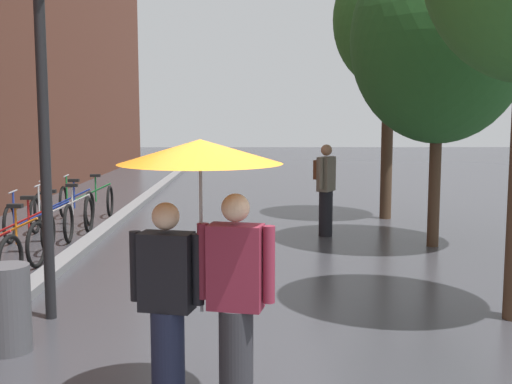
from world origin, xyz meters
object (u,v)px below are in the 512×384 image
object	(u,v)px
parked_bicycle_8	(87,200)
street_tree_1	(439,40)
parked_bicycle_4	(17,231)
pedestrian_walking_midground	(325,188)
parked_bicycle_5	(39,222)
couple_under_umbrella	(201,227)
litter_bin	(7,309)
street_lamp_post	(43,109)
parked_bicycle_6	(62,214)
parked_bicycle_7	(65,207)
parked_bicycle_3	(4,242)
street_tree_2	(390,21)

from	to	relation	value
parked_bicycle_8	street_tree_1	bearing A→B (deg)	-25.09
parked_bicycle_4	street_tree_1	bearing A→B (deg)	4.77
pedestrian_walking_midground	parked_bicycle_5	bearing A→B (deg)	-172.44
couple_under_umbrella	litter_bin	world-z (taller)	couple_under_umbrella
street_lamp_post	street_tree_1	bearing A→B (deg)	36.20
parked_bicycle_6	street_tree_1	bearing A→B (deg)	-10.40
street_tree_1	parked_bicycle_5	xyz separation A→B (m)	(-6.92, 0.27, -3.15)
parked_bicycle_5	parked_bicycle_7	size ratio (longest dim) A/B	1.04
parked_bicycle_8	pedestrian_walking_midground	xyz separation A→B (m)	(5.05, -2.24, 0.54)
parked_bicycle_7	parked_bicycle_3	bearing A→B (deg)	-87.69
parked_bicycle_5	couple_under_umbrella	world-z (taller)	couple_under_umbrella
street_tree_1	pedestrian_walking_midground	xyz separation A→B (m)	(-1.77, 0.96, -2.61)
pedestrian_walking_midground	couple_under_umbrella	bearing A→B (deg)	-103.55
street_tree_1	parked_bicycle_7	bearing A→B (deg)	162.82
street_tree_2	parked_bicycle_6	bearing A→B (deg)	-165.21
parked_bicycle_7	parked_bicycle_4	bearing A→B (deg)	-89.77
parked_bicycle_5	couple_under_umbrella	xyz separation A→B (m)	(3.40, -6.56, 1.07)
street_tree_2	litter_bin	distance (m)	10.30
parked_bicycle_4	parked_bicycle_7	distance (m)	2.75
parked_bicycle_3	litter_bin	size ratio (longest dim) A/B	1.34
parked_bicycle_5	couple_under_umbrella	bearing A→B (deg)	-62.56
pedestrian_walking_midground	parked_bicycle_7	bearing A→B (deg)	166.99
parked_bicycle_4	parked_bicycle_7	size ratio (longest dim) A/B	1.01
street_tree_2	pedestrian_walking_midground	size ratio (longest dim) A/B	3.34
parked_bicycle_7	couple_under_umbrella	size ratio (longest dim) A/B	0.52
parked_bicycle_6	street_lamp_post	distance (m)	5.74
litter_bin	parked_bicycle_5	bearing A→B (deg)	105.18
parked_bicycle_8	litter_bin	world-z (taller)	parked_bicycle_8
street_tree_1	couple_under_umbrella	bearing A→B (deg)	-119.24
parked_bicycle_5	pedestrian_walking_midground	xyz separation A→B (m)	(5.15, 0.68, 0.54)
couple_under_umbrella	street_lamp_post	world-z (taller)	street_lamp_post
litter_bin	street_tree_2	bearing A→B (deg)	56.47
street_lamp_post	couple_under_umbrella	bearing A→B (deg)	-50.90
parked_bicycle_3	street_tree_2	bearing A→B (deg)	34.02
couple_under_umbrella	parked_bicycle_8	bearing A→B (deg)	109.24
street_tree_1	parked_bicycle_6	distance (m)	7.60
parked_bicycle_8	street_lamp_post	world-z (taller)	street_lamp_post
couple_under_umbrella	street_tree_2	bearing A→B (deg)	70.39
parked_bicycle_6	litter_bin	distance (m)	6.36
parked_bicycle_4	parked_bicycle_8	size ratio (longest dim) A/B	0.97
street_tree_2	parked_bicycle_5	world-z (taller)	street_tree_2
parked_bicycle_3	parked_bicycle_4	world-z (taller)	same
pedestrian_walking_midground	parked_bicycle_3	bearing A→B (deg)	-154.23
parked_bicycle_3	couple_under_umbrella	distance (m)	5.93
parked_bicycle_4	parked_bicycle_6	xyz separation A→B (m)	(0.20, 1.83, 0.00)
parked_bicycle_3	parked_bicycle_4	xyz separation A→B (m)	(-0.14, 0.92, 0.00)
litter_bin	parked_bicycle_6	bearing A→B (deg)	101.86
parked_bicycle_4	parked_bicycle_5	size ratio (longest dim) A/B	0.97
parked_bicycle_5	street_tree_1	bearing A→B (deg)	-2.26
street_lamp_post	pedestrian_walking_midground	distance (m)	6.28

